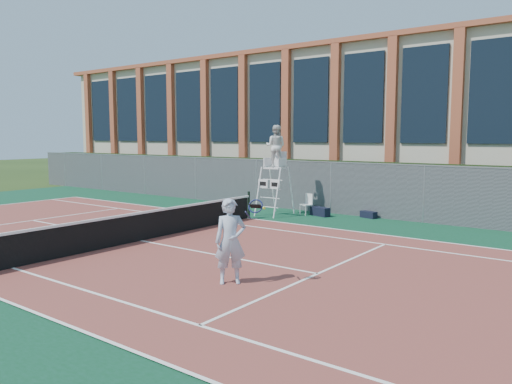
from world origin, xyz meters
The scene contains 12 objects.
ground centered at (0.00, 0.00, 0.00)m, with size 120.00×120.00×0.00m, color #233814.
apron centered at (0.00, 1.00, 0.01)m, with size 36.00×20.00×0.01m, color #0D3C20.
tennis_court centered at (0.00, 0.00, 0.02)m, with size 23.77×10.97×0.02m, color brown.
tennis_net centered at (0.00, 0.00, 0.54)m, with size 0.10×11.30×1.10m.
fence centered at (0.00, 8.80, 1.10)m, with size 40.00×0.06×2.20m, color #595E60, non-canonical shape.
hedge centered at (0.00, 10.00, 1.10)m, with size 40.00×1.40×2.20m, color black.
building centered at (0.00, 17.95, 4.15)m, with size 45.00×10.60×8.22m.
umpire_chair centered at (0.31, 7.05, 2.80)m, with size 1.07×1.65×3.83m.
plastic_chair centered at (1.44, 7.80, 0.54)m, with size 0.52×0.52×0.90m.
sports_bag_near centered at (2.02, 7.86, 0.19)m, with size 0.86×0.34×0.37m, color black.
sports_bag_far centered at (3.85, 8.60, 0.14)m, with size 0.67×0.29×0.27m, color black.
tennis_player centered at (5.22, -1.84, 0.99)m, with size 1.11×0.88×1.91m.
Camera 1 is at (12.19, -10.22, 3.30)m, focal length 35.00 mm.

